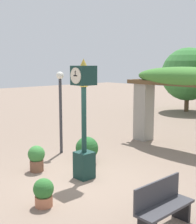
{
  "coord_description": "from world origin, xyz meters",
  "views": [
    {
      "loc": [
        6.14,
        -5.02,
        3.08
      ],
      "look_at": [
        -0.07,
        0.62,
        1.75
      ],
      "focal_mm": 50.0,
      "sensor_mm": 36.0,
      "label": 1
    }
  ],
  "objects_px": {
    "park_bench": "(163,206)",
    "lamp_post": "(60,101)",
    "potted_plant_near_left": "(36,158)",
    "pedestal_clock": "(84,122)",
    "potted_plant_near_right": "(87,149)",
    "potted_plant_far_left": "(44,192)"
  },
  "relations": [
    {
      "from": "pedestal_clock",
      "to": "park_bench",
      "type": "height_order",
      "value": "pedestal_clock"
    },
    {
      "from": "potted_plant_near_left",
      "to": "potted_plant_far_left",
      "type": "bearing_deg",
      "value": -27.51
    },
    {
      "from": "pedestal_clock",
      "to": "potted_plant_far_left",
      "type": "relative_size",
      "value": 5.11
    },
    {
      "from": "potted_plant_near_left",
      "to": "potted_plant_near_right",
      "type": "relative_size",
      "value": 0.91
    },
    {
      "from": "lamp_post",
      "to": "pedestal_clock",
      "type": "bearing_deg",
      "value": -21.71
    },
    {
      "from": "potted_plant_near_right",
      "to": "park_bench",
      "type": "distance_m",
      "value": 4.15
    },
    {
      "from": "pedestal_clock",
      "to": "lamp_post",
      "type": "relative_size",
      "value": 1.14
    },
    {
      "from": "potted_plant_far_left",
      "to": "park_bench",
      "type": "bearing_deg",
      "value": 27.55
    },
    {
      "from": "potted_plant_far_left",
      "to": "pedestal_clock",
      "type": "bearing_deg",
      "value": 112.21
    },
    {
      "from": "park_bench",
      "to": "lamp_post",
      "type": "distance_m",
      "value": 5.73
    },
    {
      "from": "potted_plant_near_right",
      "to": "park_bench",
      "type": "xyz_separation_m",
      "value": [
        3.9,
        -1.44,
        -0.02
      ]
    },
    {
      "from": "potted_plant_near_right",
      "to": "potted_plant_far_left",
      "type": "xyz_separation_m",
      "value": [
        1.64,
        -2.61,
        -0.13
      ]
    },
    {
      "from": "pedestal_clock",
      "to": "lamp_post",
      "type": "bearing_deg",
      "value": 158.29
    },
    {
      "from": "lamp_post",
      "to": "potted_plant_far_left",
      "type": "bearing_deg",
      "value": -40.91
    },
    {
      "from": "potted_plant_near_left",
      "to": "lamp_post",
      "type": "height_order",
      "value": "lamp_post"
    },
    {
      "from": "park_bench",
      "to": "potted_plant_near_right",
      "type": "bearing_deg",
      "value": 69.77
    },
    {
      "from": "potted_plant_near_left",
      "to": "park_bench",
      "type": "relative_size",
      "value": 0.56
    },
    {
      "from": "potted_plant_near_right",
      "to": "park_bench",
      "type": "relative_size",
      "value": 0.62
    },
    {
      "from": "potted_plant_far_left",
      "to": "park_bench",
      "type": "xyz_separation_m",
      "value": [
        2.26,
        1.18,
        0.1
      ]
    },
    {
      "from": "potted_plant_near_left",
      "to": "lamp_post",
      "type": "bearing_deg",
      "value": 123.09
    },
    {
      "from": "pedestal_clock",
      "to": "park_bench",
      "type": "xyz_separation_m",
      "value": [
        2.96,
        -0.55,
        -1.13
      ]
    },
    {
      "from": "pedestal_clock",
      "to": "potted_plant_near_right",
      "type": "relative_size",
      "value": 3.86
    }
  ]
}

